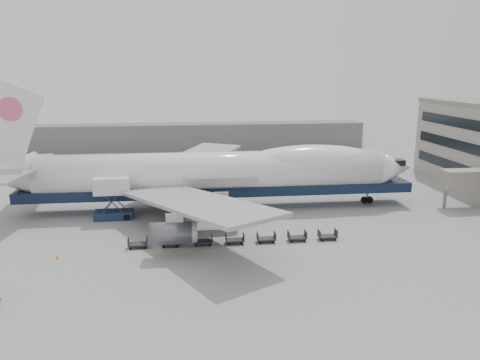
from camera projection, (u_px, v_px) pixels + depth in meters
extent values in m
plane|color=gray|center=(219.00, 234.00, 61.41)|extent=(260.00, 260.00, 0.00)
cube|color=gold|center=(223.00, 251.00, 55.60)|extent=(60.00, 0.15, 0.01)
cube|color=gray|center=(471.00, 179.00, 72.73)|extent=(9.00, 3.00, 3.00)
cylinder|color=slate|center=(445.00, 199.00, 72.95)|extent=(0.50, 0.50, 3.00)
cube|color=slate|center=(163.00, 137.00, 127.15)|extent=(110.00, 8.00, 7.00)
cylinder|color=white|center=(213.00, 173.00, 71.72)|extent=(52.00, 6.40, 6.40)
cube|color=black|center=(219.00, 189.00, 72.41)|extent=(60.00, 5.76, 1.50)
cone|color=white|center=(393.00, 168.00, 75.06)|extent=(6.00, 6.40, 6.40)
cone|color=white|center=(3.00, 174.00, 68.06)|extent=(9.00, 6.40, 6.40)
ellipsoid|color=white|center=(312.00, 159.00, 73.11)|extent=(20.67, 5.78, 4.56)
cube|color=white|center=(9.00, 127.00, 66.67)|extent=(10.52, 0.50, 13.56)
cylinder|color=#E4597C|center=(11.00, 109.00, 66.16)|extent=(3.40, 0.30, 3.40)
cube|color=#9EA0A3|center=(195.00, 202.00, 57.70)|extent=(20.35, 26.74, 2.26)
cube|color=#9EA0A3|center=(191.00, 160.00, 85.31)|extent=(20.35, 26.74, 2.26)
cylinder|color=#595B60|center=(176.00, 167.00, 90.03)|extent=(4.80, 2.60, 2.60)
cylinder|color=#595B60|center=(209.00, 176.00, 82.02)|extent=(4.80, 2.60, 2.60)
cylinder|color=#595B60|center=(217.00, 209.00, 62.68)|extent=(4.80, 2.60, 2.60)
cylinder|color=#595B60|center=(171.00, 233.00, 53.29)|extent=(4.80, 2.60, 2.60)
cylinder|color=slate|center=(367.00, 196.00, 75.61)|extent=(0.36, 0.36, 2.50)
cylinder|color=black|center=(367.00, 200.00, 75.77)|extent=(1.10, 0.45, 1.10)
cylinder|color=slate|center=(194.00, 207.00, 69.48)|extent=(0.36, 0.36, 2.50)
cylinder|color=black|center=(194.00, 211.00, 69.64)|extent=(1.10, 0.45, 1.10)
cylinder|color=slate|center=(193.00, 196.00, 75.28)|extent=(0.36, 0.36, 2.50)
cylinder|color=black|center=(193.00, 200.00, 75.44)|extent=(1.10, 0.45, 1.10)
cube|color=#182849|center=(114.00, 215.00, 67.81)|extent=(5.52, 2.75, 1.20)
cube|color=silver|center=(112.00, 185.00, 66.81)|extent=(5.09, 2.96, 2.40)
cube|color=#182849|center=(112.00, 202.00, 66.14)|extent=(3.89, 0.21, 4.30)
cube|color=#182849|center=(114.00, 198.00, 68.47)|extent=(3.89, 0.21, 4.30)
cube|color=slate|center=(114.00, 182.00, 68.50)|extent=(2.65, 1.37, 0.15)
cylinder|color=black|center=(99.00, 218.00, 66.55)|extent=(0.98, 0.38, 0.98)
cylinder|color=black|center=(101.00, 214.00, 68.66)|extent=(0.98, 0.38, 0.98)
cylinder|color=black|center=(127.00, 217.00, 67.00)|extent=(0.98, 0.38, 0.98)
cylinder|color=black|center=(129.00, 213.00, 69.11)|extent=(0.98, 0.38, 0.98)
cone|color=orange|center=(57.00, 256.00, 53.34)|extent=(0.36, 0.36, 0.57)
cube|color=orange|center=(57.00, 259.00, 53.40)|extent=(0.38, 0.38, 0.03)
cube|color=#2D2D30|center=(138.00, 244.00, 56.66)|extent=(2.30, 1.35, 0.18)
cube|color=#2D2D30|center=(128.00, 241.00, 56.44)|extent=(0.08, 1.35, 0.90)
cube|color=#2D2D30|center=(147.00, 241.00, 56.70)|extent=(0.08, 1.35, 0.90)
cylinder|color=black|center=(130.00, 248.00, 56.10)|extent=(0.30, 0.12, 0.30)
cylinder|color=black|center=(131.00, 245.00, 57.16)|extent=(0.30, 0.12, 0.30)
cylinder|color=black|center=(145.00, 248.00, 56.30)|extent=(0.30, 0.12, 0.30)
cylinder|color=black|center=(145.00, 245.00, 57.36)|extent=(0.30, 0.12, 0.30)
cube|color=#2D2D30|center=(171.00, 243.00, 57.12)|extent=(2.30, 1.35, 0.18)
cube|color=#2D2D30|center=(161.00, 240.00, 56.90)|extent=(0.08, 1.35, 0.90)
cube|color=#2D2D30|center=(180.00, 239.00, 57.15)|extent=(0.08, 1.35, 0.90)
cylinder|color=black|center=(164.00, 247.00, 56.56)|extent=(0.30, 0.12, 0.30)
cylinder|color=black|center=(164.00, 244.00, 57.62)|extent=(0.30, 0.12, 0.30)
cylinder|color=black|center=(178.00, 246.00, 56.75)|extent=(0.30, 0.12, 0.30)
cylinder|color=black|center=(178.00, 243.00, 57.82)|extent=(0.30, 0.12, 0.30)
cube|color=#2D2D30|center=(203.00, 241.00, 57.57)|extent=(2.30, 1.35, 0.18)
cube|color=#2D2D30|center=(194.00, 239.00, 57.36)|extent=(0.08, 1.35, 0.90)
cube|color=#2D2D30|center=(212.00, 238.00, 57.61)|extent=(0.08, 1.35, 0.90)
cylinder|color=black|center=(196.00, 246.00, 57.01)|extent=(0.30, 0.12, 0.30)
cylinder|color=black|center=(196.00, 242.00, 58.07)|extent=(0.30, 0.12, 0.30)
cylinder|color=black|center=(210.00, 245.00, 57.21)|extent=(0.30, 0.12, 0.30)
cylinder|color=black|center=(210.00, 242.00, 58.27)|extent=(0.30, 0.12, 0.30)
cube|color=#2D2D30|center=(235.00, 240.00, 58.03)|extent=(2.30, 1.35, 0.18)
cube|color=#2D2D30|center=(226.00, 237.00, 57.81)|extent=(0.08, 1.35, 0.90)
cube|color=#2D2D30|center=(244.00, 237.00, 58.06)|extent=(0.08, 1.35, 0.90)
cylinder|color=black|center=(228.00, 244.00, 57.47)|extent=(0.30, 0.12, 0.30)
cylinder|color=black|center=(228.00, 241.00, 58.53)|extent=(0.30, 0.12, 0.30)
cylinder|color=black|center=(242.00, 244.00, 57.66)|extent=(0.30, 0.12, 0.30)
cylinder|color=black|center=(241.00, 241.00, 58.73)|extent=(0.30, 0.12, 0.30)
cube|color=#2D2D30|center=(266.00, 239.00, 58.48)|extent=(2.30, 1.35, 0.18)
cube|color=#2D2D30|center=(258.00, 236.00, 58.27)|extent=(0.08, 1.35, 0.90)
cube|color=#2D2D30|center=(275.00, 235.00, 58.52)|extent=(0.08, 1.35, 0.90)
cylinder|color=black|center=(260.00, 243.00, 57.92)|extent=(0.30, 0.12, 0.30)
cylinder|color=black|center=(259.00, 240.00, 58.99)|extent=(0.30, 0.12, 0.30)
cylinder|color=black|center=(274.00, 242.00, 58.12)|extent=(0.30, 0.12, 0.30)
cylinder|color=black|center=(272.00, 239.00, 59.18)|extent=(0.30, 0.12, 0.30)
cube|color=#2D2D30|center=(297.00, 238.00, 58.94)|extent=(2.30, 1.35, 0.18)
cube|color=#2D2D30|center=(289.00, 235.00, 58.72)|extent=(0.08, 1.35, 0.90)
cube|color=#2D2D30|center=(306.00, 234.00, 58.97)|extent=(0.08, 1.35, 0.90)
cylinder|color=black|center=(291.00, 242.00, 58.38)|extent=(0.30, 0.12, 0.30)
cylinder|color=black|center=(289.00, 239.00, 59.44)|extent=(0.30, 0.12, 0.30)
cylinder|color=black|center=(305.00, 241.00, 58.57)|extent=(0.30, 0.12, 0.30)
cylinder|color=black|center=(302.00, 238.00, 59.64)|extent=(0.30, 0.12, 0.30)
cube|color=#2D2D30|center=(327.00, 236.00, 59.39)|extent=(2.30, 1.35, 0.18)
cube|color=#2D2D30|center=(319.00, 234.00, 59.18)|extent=(0.08, 1.35, 0.90)
cube|color=#2D2D30|center=(336.00, 233.00, 59.43)|extent=(0.08, 1.35, 0.90)
cylinder|color=black|center=(322.00, 240.00, 58.83)|extent=(0.30, 0.12, 0.30)
cylinder|color=black|center=(320.00, 237.00, 59.90)|extent=(0.30, 0.12, 0.30)
cylinder|color=black|center=(335.00, 240.00, 59.03)|extent=(0.30, 0.12, 0.30)
cylinder|color=black|center=(332.00, 237.00, 60.09)|extent=(0.30, 0.12, 0.30)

